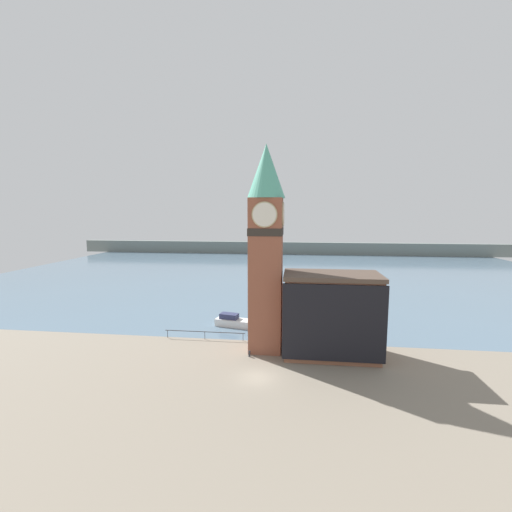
{
  "coord_description": "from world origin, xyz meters",
  "views": [
    {
      "loc": [
        3.86,
        -33.89,
        17.16
      ],
      "look_at": [
        -0.91,
        5.64,
        12.14
      ],
      "focal_mm": 24.0,
      "sensor_mm": 36.0,
      "label": 1
    }
  ],
  "objects": [
    {
      "name": "pier_railing",
      "position": [
        -8.49,
        9.94,
        0.96
      ],
      "size": [
        11.2,
        0.08,
        1.09
      ],
      "color": "#333338",
      "rests_on": "ground_plane"
    },
    {
      "name": "water",
      "position": [
        0.0,
        70.19,
        -0.0
      ],
      "size": [
        160.0,
        120.0,
        0.0
      ],
      "color": "slate",
      "rests_on": "ground_plane"
    },
    {
      "name": "ground_plane",
      "position": [
        0.0,
        0.0,
        0.0
      ],
      "size": [
        160.0,
        160.0,
        0.0
      ],
      "primitive_type": "plane",
      "color": "gray"
    },
    {
      "name": "boat_near",
      "position": [
        -5.41,
        15.82,
        0.72
      ],
      "size": [
        6.53,
        3.33,
        1.88
      ],
      "rotation": [
        0.0,
        0.0,
        -0.21
      ],
      "color": "silver",
      "rests_on": "water"
    },
    {
      "name": "pier_building",
      "position": [
        8.06,
        6.73,
        5.04
      ],
      "size": [
        11.48,
        6.56,
        10.04
      ],
      "color": "#935B42",
      "rests_on": "ground_plane"
    },
    {
      "name": "mooring_bollard_near",
      "position": [
        -1.63,
        5.03,
        0.41
      ],
      "size": [
        0.26,
        0.26,
        0.76
      ],
      "color": "#2D2D33",
      "rests_on": "ground_plane"
    },
    {
      "name": "clock_tower",
      "position": [
        0.1,
        7.52,
        13.44
      ],
      "size": [
        4.56,
        4.56,
        25.29
      ],
      "color": "brown",
      "rests_on": "ground_plane"
    },
    {
      "name": "far_shoreline",
      "position": [
        0.0,
        110.19,
        2.5
      ],
      "size": [
        180.0,
        3.0,
        5.0
      ],
      "color": "slate",
      "rests_on": "water"
    }
  ]
}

